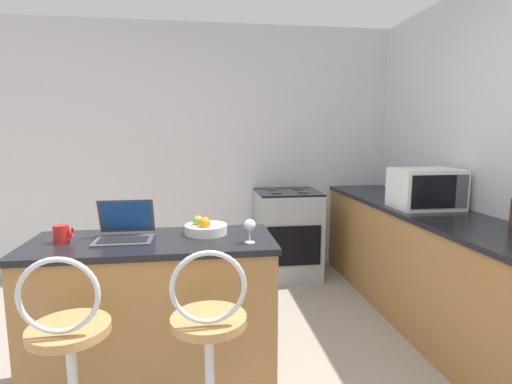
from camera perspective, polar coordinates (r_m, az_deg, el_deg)
name	(u,v)px	position (r m, az deg, el deg)	size (l,w,h in m)	color
wall_back	(203,151)	(4.31, -7.57, 5.88)	(12.00, 0.06, 2.60)	silver
breakfast_bar	(155,315)	(2.47, -14.20, -16.68)	(1.36, 0.58, 0.90)	#9E703D
counter_right	(433,269)	(3.41, 23.99, -10.04)	(0.63, 3.14, 0.90)	#9E703D
bar_stool_near	(71,372)	(2.03, -24.92, -22.32)	(0.40, 0.40, 1.01)	silver
bar_stool_far	(210,361)	(1.95, -6.65, -22.86)	(0.40, 0.40, 1.01)	silver
laptop	(125,229)	(2.37, -18.22, -5.06)	(0.31, 0.27, 0.22)	#47474C
microwave	(426,189)	(3.41, 23.13, 0.46)	(0.50, 0.36, 0.31)	white
stove_range	(287,234)	(4.18, 4.48, -5.95)	(0.63, 0.61, 0.90)	#9EA3A8
fruit_bowl	(205,228)	(2.38, -7.26, -5.09)	(0.25, 0.25, 0.11)	silver
wine_glass_tall	(250,226)	(2.16, -0.90, -4.89)	(0.06, 0.06, 0.13)	silver
mug_red	(62,234)	(2.41, -25.99, -5.39)	(0.10, 0.08, 0.10)	red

